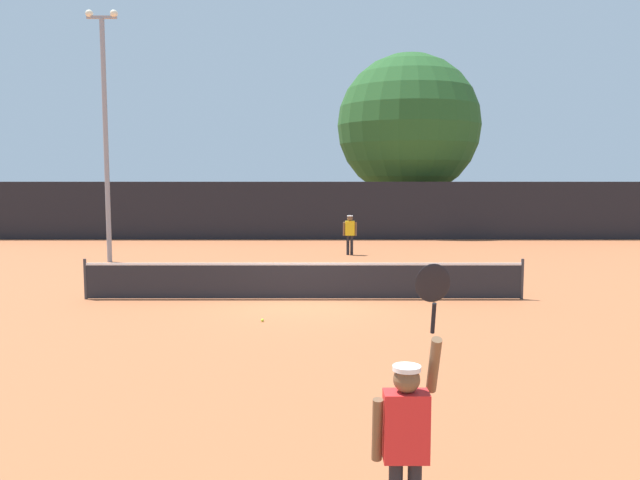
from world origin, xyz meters
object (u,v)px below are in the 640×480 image
object	(u,v)px
player_receiving	(353,231)
light_pole	(108,123)
large_tree	(411,126)
tennis_ball	(265,320)
parked_car_near	(354,216)
player_serving	(410,429)

from	to	relation	value
player_receiving	light_pole	size ratio (longest dim) A/B	0.18
light_pole	large_tree	xyz separation A→B (m)	(13.14, 13.19, 0.97)
player_receiving	tennis_ball	size ratio (longest dim) A/B	24.10
light_pole	large_tree	distance (m)	18.64
player_receiving	parked_car_near	world-z (taller)	parked_car_near
tennis_ball	parked_car_near	size ratio (longest dim) A/B	0.02
large_tree	parked_car_near	xyz separation A→B (m)	(-3.11, 3.46, -5.42)
player_serving	light_pole	xyz separation A→B (m)	(-8.72, 18.43, 4.16)
player_receiving	parked_car_near	distance (m)	14.46
player_receiving	light_pole	xyz separation A→B (m)	(-9.23, -2.20, 4.23)
light_pole	parked_car_near	bearing A→B (deg)	58.94
player_serving	large_tree	bearing A→B (deg)	82.05
light_pole	parked_car_near	distance (m)	19.93
player_serving	parked_car_near	xyz separation A→B (m)	(1.30, 35.07, -0.29)
tennis_ball	large_tree	bearing A→B (deg)	74.46
large_tree	parked_car_near	distance (m)	7.14
light_pole	large_tree	world-z (taller)	large_tree
player_serving	light_pole	world-z (taller)	light_pole
player_receiving	parked_car_near	xyz separation A→B (m)	(0.80, 14.44, -0.23)
tennis_ball	player_receiving	bearing A→B (deg)	78.28
player_receiving	large_tree	bearing A→B (deg)	-109.60
player_serving	parked_car_near	size ratio (longest dim) A/B	0.58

